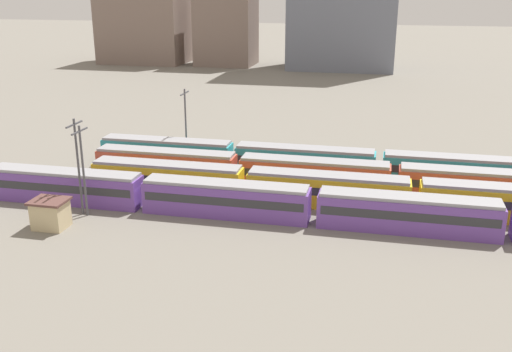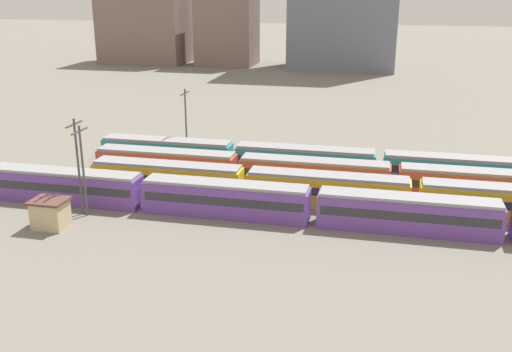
% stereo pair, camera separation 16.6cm
% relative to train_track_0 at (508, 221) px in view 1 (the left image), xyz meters
% --- Properties ---
extents(ground_plane, '(600.00, 600.00, 0.00)m').
position_rel_train_track_0_xyz_m(ground_plane, '(-39.35, 7.80, -1.90)').
color(ground_plane, slate).
extents(train_track_0, '(112.50, 3.06, 3.75)m').
position_rel_train_track_0_xyz_m(train_track_0, '(0.00, 0.00, 0.00)').
color(train_track_0, '#6B429E').
rests_on(train_track_0, ground_plane).
extents(train_track_3, '(74.70, 3.06, 3.75)m').
position_rel_train_track_0_xyz_m(train_track_3, '(-12.61, 15.60, 0.00)').
color(train_track_3, teal).
rests_on(train_track_3, ground_plane).
extents(catenary_pole_0, '(0.24, 3.20, 10.56)m').
position_rel_train_track_0_xyz_m(catenary_pole_0, '(-43.59, -3.01, 3.93)').
color(catenary_pole_0, '#4C4C51').
rests_on(catenary_pole_0, ground_plane).
extents(catenary_pole_2, '(0.24, 3.20, 9.93)m').
position_rel_train_track_0_xyz_m(catenary_pole_2, '(-42.93, -3.27, 3.61)').
color(catenary_pole_2, '#4C4C51').
rests_on(catenary_pole_2, ground_plane).
extents(catenary_pole_3, '(0.24, 3.20, 10.08)m').
position_rel_train_track_0_xyz_m(catenary_pole_3, '(-39.26, 18.84, 3.68)').
color(catenary_pole_3, '#4C4C51').
rests_on(catenary_pole_3, ground_plane).
extents(signal_hut, '(3.60, 3.00, 3.04)m').
position_rel_train_track_0_xyz_m(signal_hut, '(-44.89, -7.09, -0.35)').
color(signal_hut, '#C6B284').
rests_on(signal_hut, ground_plane).
extents(distant_building_0, '(25.68, 17.58, 23.00)m').
position_rel_train_track_0_xyz_m(distant_building_0, '(-86.51, 117.02, 9.60)').
color(distant_building_0, '#7A665B').
rests_on(distant_building_0, ground_plane).
extents(distant_building_1, '(16.93, 14.46, 24.38)m').
position_rel_train_track_0_xyz_m(distant_building_1, '(-60.31, 117.02, 10.28)').
color(distant_building_1, '#7A665B').
rests_on(distant_building_1, ground_plane).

